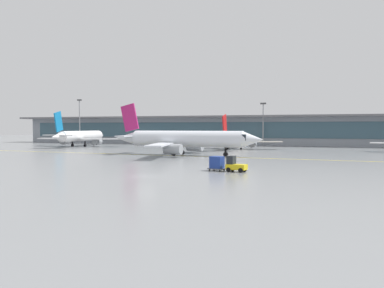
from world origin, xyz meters
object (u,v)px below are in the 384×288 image
Objects in this scene: gate_airplane_0 at (81,136)px; gate_airplane_1 at (236,139)px; apron_light_mast_0 at (80,120)px; taxiing_regional_jet at (185,139)px; cargo_dolly_lead at (217,163)px; apron_light_mast_1 at (263,122)px; baggage_tug at (235,165)px.

gate_airplane_0 is 47.62m from gate_airplane_1.
taxiing_regional_jet is at bearing -37.54° from apron_light_mast_0.
taxiing_regional_jet is 29.95m from cargo_dolly_lead.
taxiing_regional_jet is (-4.50, -27.59, 0.62)m from gate_airplane_1.
gate_airplane_0 is 2.32× the size of apron_light_mast_1.
gate_airplane_1 reaches higher than baggage_tug.
gate_airplane_0 is 0.93× the size of taxiing_regional_jet.
gate_airplane_1 is 11.67× the size of cargo_dolly_lead.
baggage_tug reaches higher than cargo_dolly_lead.
gate_airplane_1 reaches higher than cargo_dolly_lead.
apron_light_mast_0 reaches higher than gate_airplane_1.
cargo_dolly_lead is 97.81m from apron_light_mast_0.
taxiing_regional_jet is 46.78m from apron_light_mast_1.
gate_airplane_0 is 11.10× the size of baggage_tug.
baggage_tug is 2.62m from cargo_dolly_lead.
cargo_dolly_lead is at bearing -44.73° from apron_light_mast_0.
apron_light_mast_0 is at bearing 77.66° from gate_airplane_1.
taxiing_regional_jet is 2.51× the size of apron_light_mast_1.
apron_light_mast_1 is at bearing -74.68° from gate_airplane_0.
apron_light_mast_1 is at bearing 103.61° from cargo_dolly_lead.
taxiing_regional_jet is at bearing -126.51° from gate_airplane_0.
apron_light_mast_1 is at bearing 3.01° from apron_light_mast_0.
apron_light_mast_0 is at bearing -176.99° from apron_light_mast_1.
apron_light_mast_1 is (52.12, 20.05, 4.29)m from gate_airplane_0.
gate_airplane_0 is 1.98× the size of apron_light_mast_0.
cargo_dolly_lead is at bearing -85.92° from apron_light_mast_1.
taxiing_regional_jet reaches higher than cargo_dolly_lead.
baggage_tug is at bearing -43.87° from apron_light_mast_0.
cargo_dolly_lead is at bearing -137.95° from gate_airplane_0.
baggage_tug is at bearing -136.93° from gate_airplane_0.
apron_light_mast_0 is (-71.86, 69.07, 7.63)m from baggage_tug.
cargo_dolly_lead is at bearing -168.24° from gate_airplane_1.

